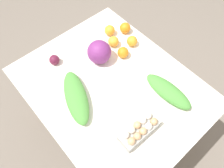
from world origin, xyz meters
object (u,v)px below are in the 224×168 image
beet_root (54,60)px  greens_bunch_beet_tops (168,91)px  cabbage_purple (99,52)px  orange_2 (132,41)px  egg_carton (139,130)px  greens_bunch_chard (76,97)px  orange_3 (110,30)px  orange_0 (113,42)px  orange_4 (123,53)px  orange_1 (125,28)px

beet_root → greens_bunch_beet_tops: bearing=-149.8°
cabbage_purple → orange_2: size_ratio=2.11×
egg_carton → greens_bunch_chard: egg_carton is taller
greens_bunch_chard → greens_bunch_beet_tops: (-0.35, -0.46, -0.00)m
greens_bunch_chard → egg_carton: bearing=-160.8°
orange_3 → greens_bunch_beet_tops: bearing=173.7°
cabbage_purple → orange_0: (0.04, -0.16, -0.04)m
cabbage_purple → greens_bunch_beet_tops: size_ratio=0.49×
cabbage_purple → orange_4: 0.17m
beet_root → orange_4: bearing=-123.9°
egg_carton → greens_bunch_beet_tops: (0.06, -0.32, -0.01)m
greens_bunch_chard → orange_1: (0.23, -0.64, 0.00)m
cabbage_purple → orange_3: bearing=-57.1°
cabbage_purple → orange_0: cabbage_purple is taller
cabbage_purple → egg_carton: (-0.57, 0.17, -0.04)m
orange_4 → cabbage_purple: bearing=59.4°
orange_2 → orange_1: bearing=-21.9°
greens_bunch_beet_tops → orange_1: (0.59, -0.18, 0.00)m
cabbage_purple → greens_bunch_chard: cabbage_purple is taller
greens_bunch_chard → orange_1: orange_1 is taller
orange_2 → orange_4: size_ratio=0.98×
orange_1 → egg_carton: bearing=142.6°
orange_1 → orange_2: 0.14m
orange_1 → orange_2: size_ratio=1.07×
orange_0 → orange_3: 0.12m
cabbage_purple → orange_2: 0.28m
orange_0 → orange_3: bearing=-27.8°
beet_root → greens_bunch_chard: bearing=169.7°
cabbage_purple → egg_carton: size_ratio=0.64×
egg_carton → orange_2: egg_carton is taller
orange_0 → greens_bunch_chard: bearing=111.7°
greens_bunch_chard → orange_2: greens_bunch_chard is taller
greens_bunch_beet_tops → orange_4: (0.42, 0.00, 0.00)m
egg_carton → orange_0: 0.69m
greens_bunch_chard → orange_4: (0.07, -0.46, 0.00)m
greens_bunch_beet_tops → orange_2: 0.47m
orange_2 → orange_4: bearing=106.1°
egg_carton → beet_root: size_ratio=3.61×
cabbage_purple → greens_bunch_chard: size_ratio=0.42×
cabbage_purple → orange_3: 0.26m
greens_bunch_chard → orange_3: size_ratio=4.94×
cabbage_purple → orange_0: bearing=-77.2°
orange_0 → orange_2: same height
orange_0 → orange_1: 0.16m
cabbage_purple → orange_2: bearing=-100.6°
greens_bunch_beet_tops → orange_4: orange_4 is taller
orange_1 → cabbage_purple: bearing=104.0°
egg_carton → greens_bunch_chard: bearing=110.1°
beet_root → orange_4: orange_4 is taller
greens_bunch_beet_tops → beet_root: (0.69, 0.40, -0.00)m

